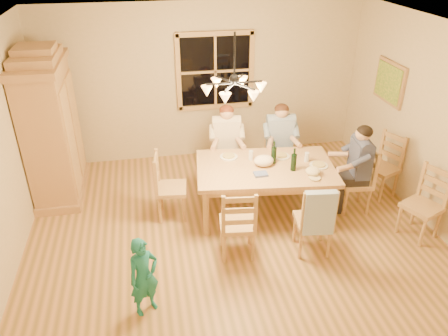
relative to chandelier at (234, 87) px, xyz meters
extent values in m
plane|color=olive|center=(0.00, 0.00, -2.08)|extent=(5.50, 5.50, 0.00)
cube|color=white|center=(0.00, 0.00, 0.62)|extent=(5.50, 5.00, 0.02)
cube|color=tan|center=(0.00, 2.50, -0.73)|extent=(5.50, 0.02, 2.70)
cube|color=tan|center=(2.75, 0.00, -0.73)|extent=(0.02, 5.00, 2.70)
cube|color=black|center=(0.20, 2.48, -0.53)|extent=(1.20, 0.03, 1.20)
cube|color=#A06F46|center=(0.20, 2.46, -0.53)|extent=(1.30, 0.06, 1.30)
cube|color=olive|center=(2.72, 1.20, -0.48)|extent=(0.04, 0.78, 0.64)
cube|color=#1E6B2D|center=(2.69, 1.20, -0.48)|extent=(0.02, 0.68, 0.54)
cylinder|color=black|center=(0.00, 0.00, 0.36)|extent=(0.02, 0.02, 0.53)
sphere|color=black|center=(0.00, 0.00, 0.09)|extent=(0.12, 0.12, 0.12)
cylinder|color=black|center=(0.16, 0.00, 0.05)|extent=(0.34, 0.02, 0.02)
cone|color=#FFB259|center=(0.32, 0.00, -0.03)|extent=(0.13, 0.13, 0.12)
cylinder|color=black|center=(0.08, 0.14, 0.05)|extent=(0.19, 0.31, 0.02)
cone|color=#FFB259|center=(0.16, 0.28, -0.03)|extent=(0.13, 0.13, 0.12)
cylinder|color=black|center=(-0.08, 0.14, 0.05)|extent=(0.19, 0.31, 0.02)
cone|color=#FFB259|center=(-0.16, 0.28, -0.03)|extent=(0.13, 0.13, 0.12)
cylinder|color=black|center=(-0.16, 0.00, 0.05)|extent=(0.34, 0.02, 0.02)
cone|color=#FFB259|center=(-0.32, 0.00, -0.03)|extent=(0.13, 0.13, 0.12)
cylinder|color=black|center=(-0.08, -0.14, 0.05)|extent=(0.19, 0.31, 0.02)
cone|color=#FFB259|center=(-0.16, -0.28, -0.03)|extent=(0.13, 0.13, 0.12)
cylinder|color=black|center=(0.08, -0.14, 0.05)|extent=(0.19, 0.31, 0.02)
cone|color=#FFB259|center=(0.16, -0.28, -0.03)|extent=(0.13, 0.13, 0.12)
cube|color=olive|center=(-2.43, 1.58, -1.08)|extent=(0.60, 1.30, 2.00)
cube|color=olive|center=(-2.43, 1.58, -0.03)|extent=(0.66, 1.40, 0.10)
cube|color=olive|center=(-2.43, 1.58, 0.07)|extent=(0.58, 1.00, 0.12)
cube|color=olive|center=(-2.43, 1.58, 0.17)|extent=(0.52, 0.55, 0.10)
cube|color=#A06F46|center=(-2.12, 1.25, -1.08)|extent=(0.03, 0.55, 1.60)
cube|color=#A06F46|center=(-2.12, 1.91, -1.08)|extent=(0.03, 0.55, 1.60)
cube|color=olive|center=(-2.43, 1.58, -2.02)|extent=(0.66, 1.40, 0.12)
cube|color=#A8764A|center=(0.55, 0.42, -1.35)|extent=(2.04, 1.39, 0.06)
cube|color=#A06F46|center=(0.55, 0.42, -1.43)|extent=(1.87, 1.22, 0.10)
cylinder|color=#A06F46|center=(-0.36, 0.04, -1.73)|extent=(0.09, 0.09, 0.70)
cylinder|color=#A06F46|center=(1.35, -0.16, -1.73)|extent=(0.09, 0.09, 0.70)
cylinder|color=#A06F46|center=(-0.24, 1.00, -1.73)|extent=(0.09, 0.09, 0.70)
cylinder|color=#A06F46|center=(1.46, 0.80, -1.73)|extent=(0.09, 0.09, 0.70)
cube|color=#A06F46|center=(0.18, 1.37, -1.63)|extent=(0.49, 0.47, 0.06)
cube|color=#A06F46|center=(0.18, 1.37, -1.36)|extent=(0.38, 0.09, 0.54)
cube|color=#A06F46|center=(1.03, 1.27, -1.63)|extent=(0.49, 0.47, 0.06)
cube|color=#A06F46|center=(1.03, 1.27, -1.36)|extent=(0.38, 0.09, 0.54)
cube|color=#A06F46|center=(-0.03, -0.42, -1.63)|extent=(0.49, 0.47, 0.06)
cube|color=#A06F46|center=(-0.03, -0.42, -1.36)|extent=(0.38, 0.09, 0.54)
cube|color=#A06F46|center=(0.92, -0.54, -1.63)|extent=(0.49, 0.47, 0.06)
cube|color=#A06F46|center=(0.92, -0.54, -1.36)|extent=(0.38, 0.09, 0.54)
cube|color=#A06F46|center=(-0.77, 0.58, -1.63)|extent=(0.47, 0.49, 0.06)
cube|color=#A06F46|center=(-0.77, 0.58, -1.36)|extent=(0.09, 0.38, 0.54)
cube|color=#A06F46|center=(1.87, 0.26, -1.63)|extent=(0.47, 0.49, 0.06)
cube|color=#A06F46|center=(1.87, 0.26, -1.36)|extent=(0.09, 0.38, 0.54)
cube|color=beige|center=(0.18, 1.37, -1.24)|extent=(0.42, 0.27, 0.52)
cube|color=#262328|center=(0.18, 1.37, -1.55)|extent=(0.43, 0.46, 0.14)
sphere|color=tan|center=(0.18, 1.37, -0.86)|extent=(0.21, 0.21, 0.21)
ellipsoid|color=#592614|center=(0.18, 1.37, -0.83)|extent=(0.22, 0.22, 0.17)
cube|color=#33538E|center=(1.03, 1.27, -1.24)|extent=(0.42, 0.27, 0.52)
cube|color=#262328|center=(1.03, 1.27, -1.55)|extent=(0.43, 0.46, 0.14)
sphere|color=tan|center=(1.03, 1.27, -0.86)|extent=(0.21, 0.21, 0.21)
ellipsoid|color=#381E11|center=(1.03, 1.27, -0.83)|extent=(0.22, 0.22, 0.17)
cube|color=#3C4160|center=(1.87, 0.26, -1.24)|extent=(0.27, 0.42, 0.52)
cube|color=#262328|center=(1.87, 0.26, -1.55)|extent=(0.46, 0.43, 0.14)
sphere|color=tan|center=(1.87, 0.26, -0.86)|extent=(0.21, 0.21, 0.21)
ellipsoid|color=black|center=(1.87, 0.26, -0.83)|extent=(0.22, 0.22, 0.17)
cube|color=#98AECE|center=(0.90, -0.72, -1.38)|extent=(0.39, 0.14, 0.58)
cylinder|color=black|center=(0.69, 0.50, -1.15)|extent=(0.08, 0.08, 0.33)
cylinder|color=black|center=(0.90, 0.24, -1.15)|extent=(0.08, 0.08, 0.33)
cylinder|color=white|center=(0.10, 0.78, -1.31)|extent=(0.26, 0.26, 0.02)
cylinder|color=white|center=(0.85, 0.66, -1.31)|extent=(0.26, 0.26, 0.02)
cylinder|color=white|center=(1.29, 0.29, -1.31)|extent=(0.26, 0.26, 0.02)
cylinder|color=silver|center=(0.40, 0.65, -1.25)|extent=(0.06, 0.06, 0.14)
cylinder|color=silver|center=(1.17, 0.45, -1.25)|extent=(0.06, 0.06, 0.14)
ellipsoid|color=beige|center=(1.11, 0.07, -1.26)|extent=(0.20, 0.20, 0.11)
cube|color=#54609A|center=(0.42, 0.19, -1.30)|extent=(0.20, 0.16, 0.03)
ellipsoid|color=beige|center=(0.53, 0.45, -1.24)|extent=(0.28, 0.22, 0.15)
imported|color=#1B787A|center=(-1.20, -1.18, -1.61)|extent=(0.41, 0.36, 0.94)
cube|color=#A06F46|center=(2.45, -0.51, -1.63)|extent=(0.56, 0.57, 0.06)
cube|color=#A06F46|center=(2.45, -0.51, -1.36)|extent=(0.20, 0.37, 0.54)
cube|color=#A06F46|center=(2.45, 0.57, -1.63)|extent=(0.56, 0.57, 0.06)
cube|color=#A06F46|center=(2.45, 0.57, -1.36)|extent=(0.20, 0.37, 0.54)
camera|label=1|loc=(-1.03, -4.74, 1.60)|focal=35.00mm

